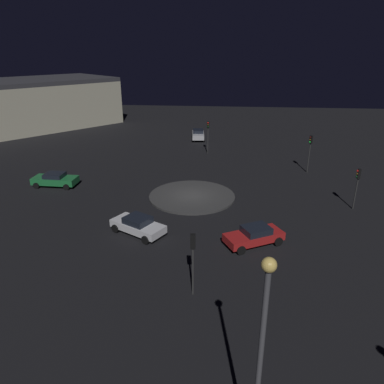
{
  "coord_description": "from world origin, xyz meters",
  "views": [
    {
      "loc": [
        3.11,
        -32.33,
        13.7
      ],
      "look_at": [
        0.0,
        0.0,
        0.52
      ],
      "focal_mm": 33.68,
      "sensor_mm": 36.0,
      "label": 1
    }
  ],
  "objects_px": {
    "car_silver": "(198,134)",
    "car_green": "(55,179)",
    "traffic_light_east": "(357,181)",
    "car_white": "(138,225)",
    "traffic_light_north": "(208,131)",
    "traffic_light_northeast": "(310,147)",
    "car_red": "(254,235)",
    "store_building": "(19,105)",
    "traffic_light_south": "(193,252)",
    "streetlamp_south": "(261,352)"
  },
  "relations": [
    {
      "from": "traffic_light_north",
      "to": "streetlamp_south",
      "type": "relative_size",
      "value": 0.53
    },
    {
      "from": "car_green",
      "to": "car_white",
      "type": "height_order",
      "value": "car_white"
    },
    {
      "from": "car_green",
      "to": "traffic_light_northeast",
      "type": "xyz_separation_m",
      "value": [
        27.28,
        7.08,
        2.36
      ]
    },
    {
      "from": "store_building",
      "to": "traffic_light_south",
      "type": "bearing_deg",
      "value": 79.29
    },
    {
      "from": "car_green",
      "to": "traffic_light_south",
      "type": "height_order",
      "value": "traffic_light_south"
    },
    {
      "from": "traffic_light_east",
      "to": "car_green",
      "type": "bearing_deg",
      "value": -0.45
    },
    {
      "from": "car_white",
      "to": "traffic_light_south",
      "type": "xyz_separation_m",
      "value": [
        4.98,
        -7.02,
        2.13
      ]
    },
    {
      "from": "car_silver",
      "to": "car_red",
      "type": "xyz_separation_m",
      "value": [
        6.74,
        -31.93,
        -0.08
      ]
    },
    {
      "from": "car_silver",
      "to": "traffic_light_east",
      "type": "relative_size",
      "value": 1.09
    },
    {
      "from": "car_red",
      "to": "car_green",
      "type": "height_order",
      "value": "car_green"
    },
    {
      "from": "car_green",
      "to": "traffic_light_east",
      "type": "relative_size",
      "value": 1.21
    },
    {
      "from": "car_green",
      "to": "streetlamp_south",
      "type": "xyz_separation_m",
      "value": [
        19.01,
        -25.45,
        4.34
      ]
    },
    {
      "from": "car_green",
      "to": "car_white",
      "type": "relative_size",
      "value": 0.97
    },
    {
      "from": "car_red",
      "to": "traffic_light_south",
      "type": "distance_m",
      "value": 7.67
    },
    {
      "from": "car_silver",
      "to": "traffic_light_north",
      "type": "relative_size",
      "value": 0.93
    },
    {
      "from": "store_building",
      "to": "car_white",
      "type": "bearing_deg",
      "value": 79.88
    },
    {
      "from": "car_silver",
      "to": "traffic_light_northeast",
      "type": "height_order",
      "value": "traffic_light_northeast"
    },
    {
      "from": "car_red",
      "to": "store_building",
      "type": "distance_m",
      "value": 53.81
    },
    {
      "from": "car_green",
      "to": "traffic_light_east",
      "type": "height_order",
      "value": "traffic_light_east"
    },
    {
      "from": "traffic_light_east",
      "to": "car_white",
      "type": "bearing_deg",
      "value": 24.57
    },
    {
      "from": "car_green",
      "to": "traffic_light_northeast",
      "type": "bearing_deg",
      "value": 16.38
    },
    {
      "from": "traffic_light_north",
      "to": "traffic_light_south",
      "type": "height_order",
      "value": "traffic_light_north"
    },
    {
      "from": "traffic_light_south",
      "to": "streetlamp_south",
      "type": "bearing_deg",
      "value": -167.79
    },
    {
      "from": "car_green",
      "to": "traffic_light_north",
      "type": "distance_m",
      "value": 20.79
    },
    {
      "from": "traffic_light_east",
      "to": "traffic_light_north",
      "type": "bearing_deg",
      "value": -44.77
    },
    {
      "from": "car_white",
      "to": "traffic_light_east",
      "type": "bearing_deg",
      "value": -131.29
    },
    {
      "from": "traffic_light_south",
      "to": "traffic_light_northeast",
      "type": "relative_size",
      "value": 0.92
    },
    {
      "from": "streetlamp_south",
      "to": "car_red",
      "type": "bearing_deg",
      "value": 86.06
    },
    {
      "from": "car_silver",
      "to": "traffic_light_east",
      "type": "distance_m",
      "value": 29.54
    },
    {
      "from": "car_silver",
      "to": "car_green",
      "type": "xyz_separation_m",
      "value": [
        -13.33,
        -21.75,
        -0.08
      ]
    },
    {
      "from": "car_red",
      "to": "car_white",
      "type": "xyz_separation_m",
      "value": [
        -8.97,
        0.82,
        -0.0
      ]
    },
    {
      "from": "car_red",
      "to": "car_white",
      "type": "bearing_deg",
      "value": -33.6
    },
    {
      "from": "traffic_light_south",
      "to": "traffic_light_northeast",
      "type": "height_order",
      "value": "traffic_light_northeast"
    },
    {
      "from": "car_white",
      "to": "traffic_light_north",
      "type": "xyz_separation_m",
      "value": [
        4.18,
        23.25,
        2.41
      ]
    },
    {
      "from": "traffic_light_south",
      "to": "streetlamp_south",
      "type": "distance_m",
      "value": 9.79
    },
    {
      "from": "car_green",
      "to": "traffic_light_east",
      "type": "distance_m",
      "value": 29.59
    },
    {
      "from": "traffic_light_northeast",
      "to": "traffic_light_east",
      "type": "bearing_deg",
      "value": 67.38
    },
    {
      "from": "traffic_light_east",
      "to": "streetlamp_south",
      "type": "height_order",
      "value": "streetlamp_south"
    },
    {
      "from": "car_red",
      "to": "traffic_light_northeast",
      "type": "xyz_separation_m",
      "value": [
        7.22,
        17.26,
        2.36
      ]
    },
    {
      "from": "store_building",
      "to": "traffic_light_east",
      "type": "bearing_deg",
      "value": 98.64
    },
    {
      "from": "car_green",
      "to": "traffic_light_east",
      "type": "xyz_separation_m",
      "value": [
        29.38,
        -2.98,
        1.98
      ]
    },
    {
      "from": "car_red",
      "to": "car_white",
      "type": "distance_m",
      "value": 9.0
    },
    {
      "from": "car_red",
      "to": "car_green",
      "type": "relative_size",
      "value": 1.02
    },
    {
      "from": "car_green",
      "to": "traffic_light_south",
      "type": "bearing_deg",
      "value": -43.7
    },
    {
      "from": "traffic_light_north",
      "to": "traffic_light_south",
      "type": "xyz_separation_m",
      "value": [
        0.8,
        -30.26,
        -0.28
      ]
    },
    {
      "from": "traffic_light_east",
      "to": "store_building",
      "type": "distance_m",
      "value": 56.64
    },
    {
      "from": "car_green",
      "to": "car_white",
      "type": "xyz_separation_m",
      "value": [
        11.1,
        -9.36,
        0.0
      ]
    },
    {
      "from": "traffic_light_north",
      "to": "traffic_light_northeast",
      "type": "bearing_deg",
      "value": 62.91
    },
    {
      "from": "traffic_light_south",
      "to": "traffic_light_northeast",
      "type": "distance_m",
      "value": 25.99
    },
    {
      "from": "traffic_light_north",
      "to": "traffic_light_south",
      "type": "relative_size",
      "value": 1.1
    }
  ]
}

